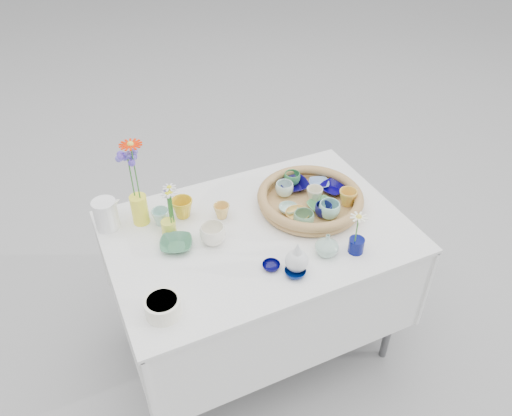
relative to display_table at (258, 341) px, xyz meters
name	(u,v)px	position (x,y,z in m)	size (l,w,h in m)	color
ground	(258,341)	(0.00, 0.00, 0.00)	(80.00, 80.00, 0.00)	#A3A3A2
display_table	(258,341)	(0.00, 0.00, 0.00)	(1.26, 0.86, 0.77)	white
wicker_tray	(310,200)	(0.28, 0.05, 0.80)	(0.47, 0.47, 0.08)	brown
tray_ceramic_0	(294,185)	(0.27, 0.18, 0.80)	(0.13, 0.13, 0.03)	#09033F
tray_ceramic_1	(333,189)	(0.42, 0.09, 0.80)	(0.12, 0.12, 0.03)	#06004F
tray_ceramic_2	(348,198)	(0.43, -0.03, 0.82)	(0.08, 0.08, 0.07)	gold
tray_ceramic_3	(322,207)	(0.31, -0.01, 0.80)	(0.12, 0.12, 0.03)	#4FA35A
tray_ceramic_4	(304,219)	(0.18, -0.08, 0.82)	(0.09, 0.09, 0.07)	#64946F
tray_ceramic_5	(288,209)	(0.17, 0.04, 0.80)	(0.08, 0.08, 0.03)	#A3CCC0
tray_ceramic_6	(284,189)	(0.20, 0.15, 0.82)	(0.08, 0.08, 0.07)	silver
tray_ceramic_7	(314,195)	(0.31, 0.06, 0.82)	(0.07, 0.07, 0.07)	beige
tray_ceramic_8	(319,184)	(0.39, 0.15, 0.79)	(0.09, 0.09, 0.02)	#7598CD
tray_ceramic_9	(323,210)	(0.29, -0.05, 0.81)	(0.08, 0.08, 0.06)	#101253
tray_ceramic_10	(297,215)	(0.18, -0.02, 0.80)	(0.11, 0.11, 0.03)	#FDBD5A
tray_ceramic_11	(329,210)	(0.31, -0.07, 0.82)	(0.09, 0.09, 0.07)	#9EEBDC
tray_ceramic_12	(292,179)	(0.28, 0.22, 0.81)	(0.08, 0.08, 0.06)	#327E46
loose_ceramic_0	(182,208)	(-0.26, 0.22, 0.81)	(0.09, 0.09, 0.09)	gold
loose_ceramic_1	(222,211)	(-0.11, 0.15, 0.80)	(0.07, 0.07, 0.07)	#E6B85B
loose_ceramic_2	(176,244)	(-0.35, 0.04, 0.78)	(0.13, 0.13, 0.03)	#3F7956
loose_ceramic_3	(213,234)	(-0.20, 0.01, 0.81)	(0.11, 0.11, 0.08)	white
loose_ceramic_4	(271,266)	(-0.05, -0.23, 0.78)	(0.07, 0.07, 0.02)	#01003B
loose_ceramic_5	(161,217)	(-0.36, 0.21, 0.80)	(0.08, 0.08, 0.07)	#A8D8CC
loose_ceramic_6	(295,272)	(0.02, -0.30, 0.78)	(0.08, 0.08, 0.03)	#011454
fluted_bowl	(163,307)	(-0.49, -0.27, 0.80)	(0.13, 0.13, 0.07)	white
bud_vase_paleblue	(297,256)	(0.04, -0.28, 0.84)	(0.09, 0.09, 0.14)	silver
bud_vase_seafoam	(327,245)	(0.19, -0.25, 0.81)	(0.09, 0.09, 0.10)	#9ABEAC
bud_vase_cobalt	(356,245)	(0.30, -0.28, 0.80)	(0.06, 0.06, 0.06)	#040A53
single_daisy	(357,229)	(0.29, -0.29, 0.89)	(0.08, 0.08, 0.14)	white
tall_vase_yellow	(140,209)	(-0.43, 0.26, 0.83)	(0.07, 0.07, 0.14)	#FAF136
gerbera	(135,172)	(-0.43, 0.25, 1.03)	(0.11, 0.11, 0.28)	#ED2400
hydrangea	(131,177)	(-0.44, 0.28, 0.99)	(0.07, 0.07, 0.26)	#583EC5
white_pitcher	(106,215)	(-0.57, 0.29, 0.83)	(0.14, 0.10, 0.13)	white
daisy_cup	(169,227)	(-0.35, 0.14, 0.80)	(0.06, 0.06, 0.07)	#E4E444
daisy_posy	(167,203)	(-0.34, 0.15, 0.92)	(0.09, 0.09, 0.17)	white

